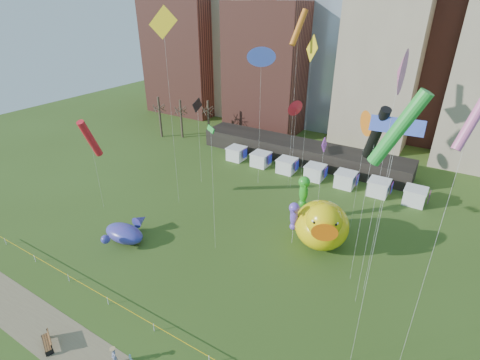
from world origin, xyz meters
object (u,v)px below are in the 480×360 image
Objects in this scene: big_duck at (322,224)px; seahorse_purple at (294,214)px; park_bench at (48,341)px; whale_inflatable at (125,232)px; woman at (114,357)px; small_duck at (332,220)px; toddler at (130,358)px; seahorse_green at (304,189)px.

big_duck is 3.46m from seahorse_purple.
big_duck is 4.46× the size of park_bench.
whale_inflatable is 17.22m from woman.
small_duck is (0.04, 4.08, -1.74)m from big_duck.
whale_inflatable reaches higher than toddler.
toddler is (12.93, -11.45, -0.68)m from whale_inflatable.
small_duck is 28.93m from woman.
whale_inflatable is 15.27m from park_bench.
park_bench is (-10.53, -29.19, -4.12)m from seahorse_green.
woman is at bearing -84.47° from small_duck.
big_duck is at bearing 89.27° from woman.
small_duck is 25.67m from whale_inflatable.
woman is at bearing -110.74° from seahorse_purple.
whale_inflatable is 4.05× the size of woman.
seahorse_green is 0.94× the size of whale_inflatable.
small_duck is at bearing 87.23° from park_bench.
park_bench is at bearing -68.72° from whale_inflatable.
toddler is at bearing -109.08° from seahorse_purple.
seahorse_purple reaches higher than toddler.
big_duck reaches higher than whale_inflatable.
park_bench is at bearing -144.83° from woman.
seahorse_purple reaches higher than woman.
small_duck reaches higher than toddler.
small_duck is at bearing 85.16° from toddler.
big_duck is at bearing 83.74° from park_bench.
small_duck is at bearing -14.51° from seahorse_green.
seahorse_green is at bearing -153.78° from small_duck.
small_duck is 5.30m from seahorse_green.
park_bench is at bearing -148.53° from toddler.
big_duck is 1.37× the size of whale_inflatable.
small_duck is at bearing 68.02° from big_duck.
seahorse_green reaches higher than park_bench.
seahorse_green is 27.16m from toddler.
big_duck is 12.37× the size of toddler.
park_bench is (-11.54, -24.03, -3.51)m from seahorse_purple.
big_duck reaches higher than seahorse_purple.
toddler is (6.99, 2.61, -0.17)m from park_bench.
small_duck reaches higher than woman.
seahorse_purple is 22.21m from toddler.
small_duck is 27.92m from toddler.
whale_inflatable is (-20.55, -15.39, -0.23)m from small_duck.
seahorse_green is 22.66m from whale_inflatable.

